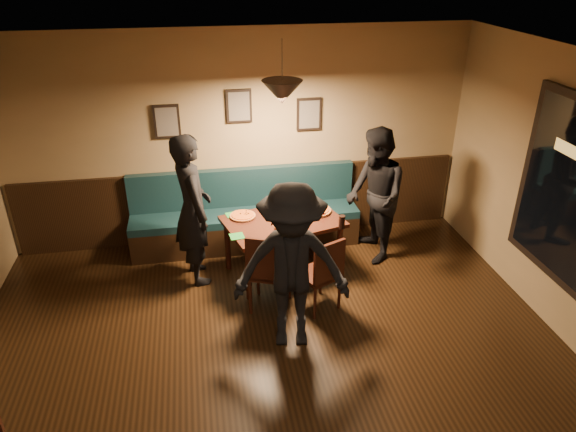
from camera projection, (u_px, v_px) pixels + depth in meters
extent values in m
plane|color=silver|center=(289.00, 103.00, 3.08)|extent=(7.00, 7.00, 0.00)
plane|color=#8C704F|center=(240.00, 140.00, 6.79)|extent=(6.00, 0.00, 6.00)
cube|color=black|center=(243.00, 203.00, 7.17)|extent=(5.88, 0.06, 1.00)
cube|color=black|center=(167.00, 121.00, 6.48)|extent=(0.32, 0.04, 0.42)
cube|color=black|center=(239.00, 106.00, 6.55)|extent=(0.32, 0.04, 0.42)
cube|color=black|center=(309.00, 114.00, 6.77)|extent=(0.32, 0.04, 0.42)
cone|color=black|center=(282.00, 92.00, 5.55)|extent=(0.44, 0.44, 0.25)
cube|color=black|center=(283.00, 246.00, 6.41)|extent=(1.52, 1.18, 0.72)
imported|color=black|center=(193.00, 210.00, 6.05)|extent=(0.58, 0.75, 1.83)
imported|color=black|center=(375.00, 196.00, 6.51)|extent=(0.68, 0.86, 1.73)
imported|color=black|center=(292.00, 268.00, 5.03)|extent=(1.22, 0.82, 1.75)
cylinder|color=orange|center=(243.00, 216.00, 6.31)|extent=(0.41, 0.41, 0.04)
cylinder|color=gold|center=(287.00, 226.00, 6.07)|extent=(0.36, 0.36, 0.04)
cylinder|color=orange|center=(316.00, 210.00, 6.43)|extent=(0.48, 0.48, 0.04)
cylinder|color=black|center=(342.00, 222.00, 6.03)|extent=(0.09, 0.09, 0.16)
cylinder|color=#9C0509|center=(323.00, 213.00, 6.30)|extent=(0.03, 0.03, 0.11)
cube|color=#1E712D|center=(232.00, 215.00, 6.37)|extent=(0.17, 0.17, 0.01)
cube|color=#1E7229|center=(237.00, 236.00, 5.89)|extent=(0.18, 0.18, 0.01)
cube|color=#BCBCC0|center=(291.00, 236.00, 5.89)|extent=(0.19, 0.02, 0.00)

